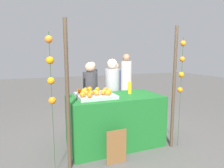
{
  "coord_description": "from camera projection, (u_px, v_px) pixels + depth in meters",
  "views": [
    {
      "loc": [
        -1.32,
        -3.18,
        1.68
      ],
      "look_at": [
        0.0,
        0.15,
        1.14
      ],
      "focal_mm": 30.6,
      "sensor_mm": 36.0,
      "label": 1
    }
  ],
  "objects": [
    {
      "name": "orange_4",
      "position": [
        103.0,
        92.0,
        3.3
      ],
      "size": [
        0.09,
        0.09,
        0.09
      ],
      "primitive_type": "sphere",
      "color": "orange",
      "rests_on": "orange_tray"
    },
    {
      "name": "crowd_person_0",
      "position": [
        115.0,
        91.0,
        5.27
      ],
      "size": [
        0.3,
        0.3,
        1.48
      ],
      "color": "#384C8C",
      "rests_on": "ground_plane"
    },
    {
      "name": "crowd_person_2",
      "position": [
        92.0,
        91.0,
        5.33
      ],
      "size": [
        0.3,
        0.3,
        1.5
      ],
      "color": "#333338",
      "rests_on": "ground_plane"
    },
    {
      "name": "orange_16",
      "position": [
        79.0,
        91.0,
        3.5
      ],
      "size": [
        0.08,
        0.08,
        0.08
      ],
      "primitive_type": "sphere",
      "color": "orange",
      "rests_on": "orange_tray"
    },
    {
      "name": "garland_strand_left",
      "position": [
        51.0,
        72.0,
        2.55
      ],
      "size": [
        0.11,
        0.11,
        1.98
      ],
      "color": "#2D4C23",
      "rests_on": "ground_plane"
    },
    {
      "name": "juice_bottle",
      "position": [
        130.0,
        88.0,
        3.71
      ],
      "size": [
        0.08,
        0.08,
        0.24
      ],
      "color": "#F9A31B",
      "rests_on": "stall_counter"
    },
    {
      "name": "chalkboard_sign",
      "position": [
        116.0,
        147.0,
        2.96
      ],
      "size": [
        0.33,
        0.03,
        0.56
      ],
      "color": "brown",
      "rests_on": "ground_plane"
    },
    {
      "name": "vendor_right",
      "position": [
        112.0,
        98.0,
        4.25
      ],
      "size": [
        0.32,
        0.32,
        1.6
      ],
      "color": "#99999E",
      "rests_on": "ground_plane"
    },
    {
      "name": "orange_17",
      "position": [
        109.0,
        91.0,
        3.4
      ],
      "size": [
        0.08,
        0.08,
        0.08
      ],
      "primitive_type": "sphere",
      "color": "orange",
      "rests_on": "orange_tray"
    },
    {
      "name": "ground_plane",
      "position": [
        115.0,
        144.0,
        3.66
      ],
      "size": [
        24.0,
        24.0,
        0.0
      ],
      "primitive_type": "plane",
      "color": "#565451"
    },
    {
      "name": "canopy_post_right",
      "position": [
        174.0,
        89.0,
        3.39
      ],
      "size": [
        0.06,
        0.06,
        2.18
      ],
      "primitive_type": "cylinder",
      "color": "#473828",
      "rests_on": "ground_plane"
    },
    {
      "name": "orange_tray",
      "position": [
        95.0,
        95.0,
        3.4
      ],
      "size": [
        0.66,
        0.64,
        0.06
      ],
      "primitive_type": "cube",
      "color": "#9EA0A5",
      "rests_on": "stall_counter"
    },
    {
      "name": "orange_5",
      "position": [
        108.0,
        93.0,
        3.28
      ],
      "size": [
        0.09,
        0.09,
        0.09
      ],
      "primitive_type": "sphere",
      "color": "orange",
      "rests_on": "orange_tray"
    },
    {
      "name": "orange_14",
      "position": [
        84.0,
        91.0,
        3.44
      ],
      "size": [
        0.08,
        0.08,
        0.08
      ],
      "primitive_type": "sphere",
      "color": "orange",
      "rests_on": "orange_tray"
    },
    {
      "name": "orange_8",
      "position": [
        87.0,
        93.0,
        3.31
      ],
      "size": [
        0.08,
        0.08,
        0.08
      ],
      "primitive_type": "sphere",
      "color": "orange",
      "rests_on": "orange_tray"
    },
    {
      "name": "garland_strand_right",
      "position": [
        182.0,
        69.0,
        3.36
      ],
      "size": [
        0.1,
        0.11,
        1.98
      ],
      "color": "#2D4C23",
      "rests_on": "ground_plane"
    },
    {
      "name": "orange_12",
      "position": [
        83.0,
        94.0,
        3.12
      ],
      "size": [
        0.09,
        0.09,
        0.09
      ],
      "primitive_type": "sphere",
      "color": "orange",
      "rests_on": "orange_tray"
    },
    {
      "name": "orange_0",
      "position": [
        90.0,
        89.0,
        3.62
      ],
      "size": [
        0.09,
        0.09,
        0.09
      ],
      "primitive_type": "sphere",
      "color": "orange",
      "rests_on": "orange_tray"
    },
    {
      "name": "stall_counter",
      "position": [
        115.0,
        120.0,
        3.59
      ],
      "size": [
        1.7,
        0.89,
        0.94
      ],
      "primitive_type": "cube",
      "color": "#196023",
      "rests_on": "ground_plane"
    },
    {
      "name": "crowd_person_1",
      "position": [
        126.0,
        83.0,
        6.15
      ],
      "size": [
        0.35,
        0.35,
        1.72
      ],
      "color": "beige",
      "rests_on": "ground_plane"
    },
    {
      "name": "orange_3",
      "position": [
        105.0,
        89.0,
        3.65
      ],
      "size": [
        0.07,
        0.07,
        0.07
      ],
      "primitive_type": "sphere",
      "color": "orange",
      "rests_on": "orange_tray"
    },
    {
      "name": "orange_1",
      "position": [
        97.0,
        93.0,
        3.28
      ],
      "size": [
        0.09,
        0.09,
        0.09
      ],
      "primitive_type": "sphere",
      "color": "orange",
      "rests_on": "orange_tray"
    },
    {
      "name": "orange_10",
      "position": [
        95.0,
        92.0,
        3.37
      ],
      "size": [
        0.08,
        0.08,
        0.08
      ],
      "primitive_type": "sphere",
      "color": "orange",
      "rests_on": "orange_tray"
    },
    {
      "name": "orange_6",
      "position": [
        97.0,
        89.0,
        3.62
      ],
      "size": [
        0.08,
        0.08,
        0.08
      ],
      "primitive_type": "sphere",
      "color": "orange",
      "rests_on": "orange_tray"
    },
    {
      "name": "orange_15",
      "position": [
        85.0,
        90.0,
        3.58
      ],
      "size": [
        0.08,
        0.08,
        0.08
      ],
      "primitive_type": "sphere",
      "color": "orange",
      "rests_on": "orange_tray"
    },
    {
      "name": "orange_9",
      "position": [
        85.0,
        92.0,
        3.38
      ],
      "size": [
        0.08,
        0.08,
        0.08
      ],
      "primitive_type": "sphere",
      "color": "orange",
      "rests_on": "orange_tray"
    },
    {
      "name": "orange_13",
      "position": [
        105.0,
        91.0,
        3.49
      ],
      "size": [
        0.08,
        0.08,
        0.08
      ],
      "primitive_type": "sphere",
      "color": "orange",
      "rests_on": "orange_tray"
    },
    {
      "name": "orange_7",
      "position": [
        90.0,
        95.0,
        3.08
      ],
      "size": [
        0.08,
        0.08,
        0.08
      ],
      "primitive_type": "sphere",
      "color": "orange",
      "rests_on": "orange_tray"
    },
    {
      "name": "canopy_post_left",
      "position": [
        68.0,
        97.0,
        2.71
      ],
      "size": [
        0.06,
        0.06,
        2.18
      ],
      "primitive_type": "cylinder",
      "color": "#473828",
      "rests_on": "ground_plane"
    },
    {
      "name": "orange_2",
      "position": [
        109.0,
        90.0,
        3.52
      ],
      "size": [
        0.08,
        0.08,
        0.08
      ],
      "primitive_type": "sphere",
      "color": "orange",
      "rests_on": "orange_tray"
    },
    {
      "name": "orange_11",
      "position": [
        91.0,
        93.0,
        3.27
      ],
      "size": [
        0.08,
        0.08,
        0.08
      ],
      "primitive_type": "sphere",
      "color": "orange",
      "rests_on": "orange_tray"
    },
    {
      "name": "vendor_left",
      "position": [
        91.0,
        100.0,
        4.1
      ],
      "size": [
        0.31,
        0.31,
        1.54
      ],
      "color": "#333338",
      "rests_on": "ground_plane"
    }
  ]
}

